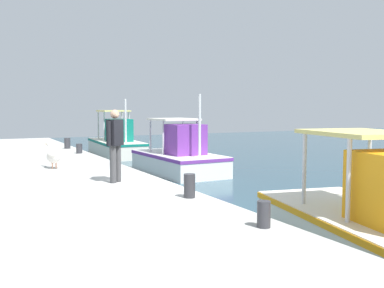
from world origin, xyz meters
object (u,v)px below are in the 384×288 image
Objects in this scene: fishing_boat_second at (179,157)px; mooring_bollard_second at (79,149)px; mooring_bollard_third at (189,186)px; mooring_bollard_fourth at (264,214)px; pelican at (53,155)px; fisherman_standing at (115,142)px; fishing_boat_third at (380,222)px; mooring_bollard_nearest at (67,143)px; fishing_boat_nearest at (116,144)px.

mooring_bollard_second is at bearing -119.27° from fishing_boat_second.
fishing_boat_second is at bearing 155.77° from mooring_bollard_third.
fishing_boat_second is 11.57× the size of mooring_bollard_fourth.
pelican is 3.46m from fisherman_standing.
fishing_boat_third is 15.18m from mooring_bollard_nearest.
fishing_boat_third is 6.20m from fisherman_standing.
fishing_boat_nearest is 3.15× the size of fisherman_standing.
fishing_boat_third is at bearing 31.94° from fisherman_standing.
pelican is (2.16, -5.29, 0.54)m from fishing_boat_second.
mooring_bollard_nearest is (-9.81, 0.79, -0.75)m from fisherman_standing.
fisherman_standing is (3.27, 0.94, 0.60)m from pelican.
mooring_bollard_fourth is (10.45, -3.57, 0.35)m from fishing_boat_second.
mooring_bollard_second is at bearing 180.00° from mooring_bollard_third.
mooring_bollard_fourth is (17.92, -3.28, 0.33)m from fishing_boat_nearest.
fishing_boat_third reaches higher than mooring_bollard_third.
fishing_boat_third is at bearing 42.33° from mooring_bollard_third.
mooring_bollard_nearest is at bearing 180.00° from mooring_bollard_third.
pelican is 2.45× the size of mooring_bollard_second.
fishing_boat_third is (10.60, -1.13, -0.04)m from fishing_boat_second.
fishing_boat_second is at bearing 112.17° from pelican.
fishing_boat_nearest is 13.74× the size of mooring_bollard_fourth.
fishing_boat_second reaches higher than fishing_boat_nearest.
mooring_bollard_second is (2.38, 0.00, -0.05)m from mooring_bollard_nearest.
fishing_boat_third reaches higher than pelican.
fishing_boat_nearest is at bearing -177.78° from fishing_boat_second.
fishing_boat_nearest is 1.19× the size of fishing_boat_second.
fishing_boat_nearest is 0.99× the size of fishing_boat_third.
fisherman_standing is (5.43, -4.35, 1.14)m from fishing_boat_second.
pelican is 1.96× the size of mooring_bollard_third.
mooring_bollard_third reaches higher than mooring_bollard_nearest.
fishing_boat_nearest reaches higher than mooring_bollard_third.
fishing_boat_second is 12.12× the size of mooring_bollard_second.
fishing_boat_nearest is at bearing 167.98° from mooring_bollard_third.
fishing_boat_nearest is at bearing 162.51° from fisherman_standing.
mooring_bollard_fourth is at bearing 0.00° from mooring_bollard_third.
fishing_boat_nearest is 11.50× the size of mooring_bollard_third.
fishing_boat_second reaches higher than mooring_bollard_nearest.
mooring_bollard_third is 2.52m from mooring_bollard_fourth.
fishing_boat_second reaches higher than mooring_bollard_second.
mooring_bollard_fourth is at bearing 11.74° from pelican.
pelican is (-8.44, -4.16, 0.58)m from fishing_boat_third.
fishing_boat_third is (18.07, -0.84, -0.07)m from fishing_boat_nearest.
fisherman_standing is 9.87m from mooring_bollard_nearest.
mooring_bollard_third is at bearing -180.00° from mooring_bollard_fourth.
fishing_boat_second is 0.83× the size of fishing_boat_third.
mooring_bollard_third is (2.49, 0.79, -0.75)m from fisherman_standing.
fisherman_standing is at bearing 15.96° from pelican.
fishing_boat_third is 11.85× the size of mooring_bollard_nearest.
mooring_bollard_second is at bearing -30.93° from fishing_boat_nearest.
fishing_boat_nearest reaches higher than mooring_bollard_nearest.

